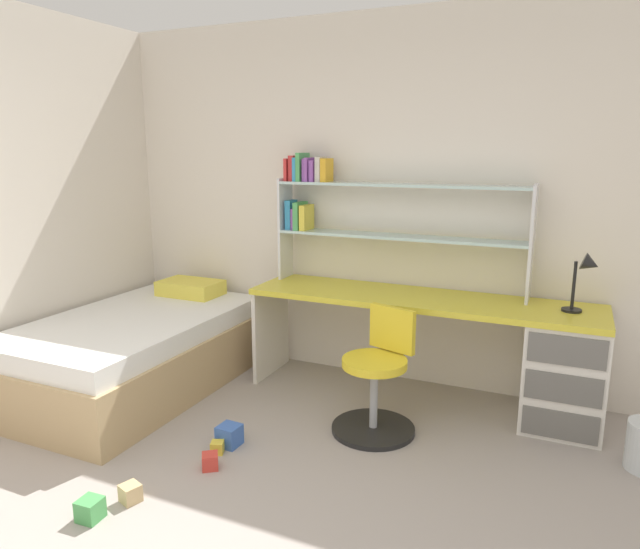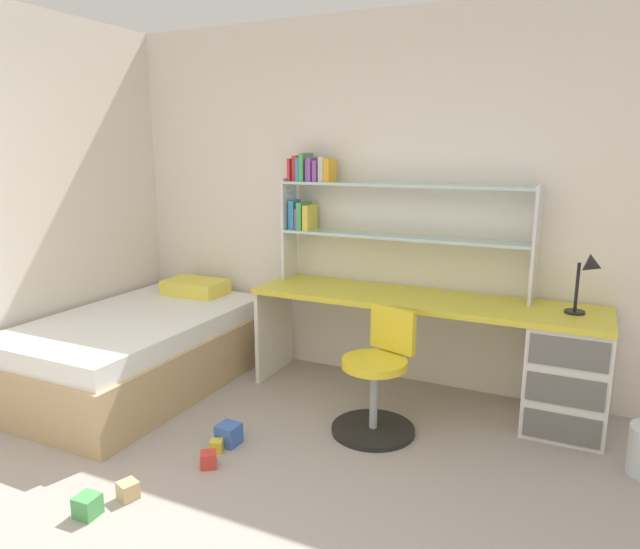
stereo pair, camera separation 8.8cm
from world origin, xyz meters
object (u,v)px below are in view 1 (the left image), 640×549
Objects in this scene: bed_platform at (136,351)px; toy_block_red_3 at (210,461)px; desk at (516,353)px; bookshelf_hutch at (364,207)px; toy_block_natural_2 at (130,493)px; swivel_chair at (377,385)px; desk_lamp at (586,273)px; toy_block_blue_1 at (229,435)px; toy_block_yellow_0 at (217,447)px; toy_block_green_4 at (90,509)px.

toy_block_red_3 is at bearing -32.37° from bed_platform.
desk is 1.25× the size of bed_platform.
bookshelf_hutch is 20.22× the size of toy_block_natural_2.
toy_block_red_3 is (-1.45, -1.37, -0.39)m from desk.
desk is 3.08× the size of swivel_chair.
desk_lamp is at bearing -0.84° from desk.
desk is 1.30× the size of bookshelf_hutch.
swivel_chair is 0.94m from toy_block_blue_1.
desk reaches higher than toy_block_natural_2.
desk is 18.98× the size of toy_block_blue_1.
bed_platform is at bearing 147.63° from toy_block_red_3.
swivel_chair is 1.53m from toy_block_natural_2.
bookshelf_hutch is 1.31m from swivel_chair.
desk is 33.31× the size of toy_block_yellow_0.
bookshelf_hutch is at bearing 29.12° from bed_platform.
toy_block_green_4 is at bearing -56.30° from bed_platform.
toy_block_green_4 is (-1.71, -1.98, -0.38)m from desk.
bookshelf_hutch reaches higher than swivel_chair.
desk_lamp is 1.43m from swivel_chair.
bed_platform is 1.51m from toy_block_natural_2.
toy_block_blue_1 is at bearing 99.52° from toy_block_red_3.
desk_lamp reaches higher than swivel_chair.
desk reaches higher than bed_platform.
desk is 0.67m from desk_lamp.
toy_block_yellow_0 is (-1.87, -1.21, -0.96)m from desk_lamp.
swivel_chair is 8.52× the size of toy_block_natural_2.
toy_block_green_4 is (-2.07, -1.97, -0.94)m from desk_lamp.
toy_block_yellow_0 is (-1.50, -1.22, -0.40)m from desk.
bookshelf_hutch reaches higher than desk.
bookshelf_hutch is 0.96× the size of bed_platform.
toy_block_yellow_0 is at bearing 110.53° from toy_block_red_3.
toy_block_green_4 is at bearing -130.81° from desk.
desk_lamp is 2.84m from toy_block_natural_2.
toy_block_blue_1 is at bearing -143.33° from desk.
toy_block_blue_1 is (-0.36, -1.29, -1.26)m from bookshelf_hutch.
toy_block_green_4 is at bearing -123.91° from swivel_chair.
bookshelf_hutch reaches higher than toy_block_green_4.
toy_block_blue_1 is (1.11, -0.47, -0.21)m from bed_platform.
swivel_chair reaches higher than toy_block_natural_2.
toy_block_yellow_0 is at bearing -27.77° from bed_platform.
desk_lamp is at bearing 30.78° from toy_block_blue_1.
toy_block_blue_1 reaches higher than toy_block_green_4.
swivel_chair is at bearing 41.19° from toy_block_yellow_0.
swivel_chair is 8.86× the size of toy_block_red_3.
bookshelf_hutch is at bearing 75.04° from toy_block_yellow_0.
toy_block_red_3 is at bearing -136.53° from desk.
bed_platform is 21.06× the size of toy_block_natural_2.
desk_lamp is (1.49, -0.18, -0.32)m from bookshelf_hutch.
toy_block_natural_2 is 0.46m from toy_block_red_3.
toy_block_natural_2 is (-0.88, -1.22, -0.25)m from swivel_chair.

